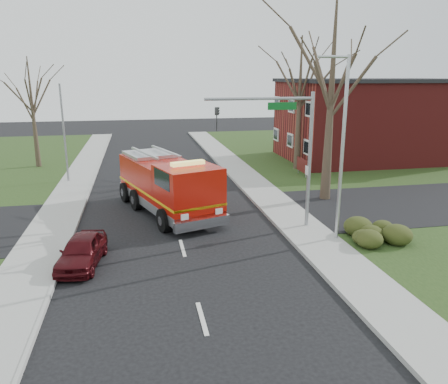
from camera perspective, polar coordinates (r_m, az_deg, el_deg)
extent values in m
plane|color=black|center=(19.93, -5.45, -7.32)|extent=(120.00, 120.00, 0.00)
cube|color=#989993|center=(21.36, 11.41, -5.78)|extent=(2.40, 80.00, 0.15)
cube|color=#989993|center=(20.32, -23.29, -7.87)|extent=(2.40, 80.00, 0.15)
cube|color=maroon|center=(42.06, 18.57, 8.73)|extent=(15.00, 10.00, 7.00)
cube|color=black|center=(41.86, 18.99, 13.63)|extent=(15.40, 10.40, 0.30)
cube|color=silver|center=(39.08, 8.65, 6.69)|extent=(0.12, 1.40, 1.20)
cube|color=#561614|center=(33.86, 10.19, 3.46)|extent=(0.12, 2.00, 1.00)
cylinder|color=gray|center=(33.23, 10.65, 2.42)|extent=(0.08, 0.08, 0.90)
cylinder|color=gray|center=(34.68, 9.68, 3.00)|extent=(0.08, 0.08, 0.90)
ellipsoid|color=#2D3714|center=(21.57, 19.41, -4.72)|extent=(2.80, 2.00, 0.90)
cone|color=#382D21|center=(26.87, 13.76, 11.30)|extent=(0.64, 0.64, 12.00)
cone|color=#382D21|center=(35.78, 9.81, 11.13)|extent=(0.56, 0.56, 10.50)
cone|color=#382D21|center=(39.36, -23.67, 9.34)|extent=(0.44, 0.44, 9.00)
cylinder|color=gray|center=(21.90, 11.10, 3.81)|extent=(0.18, 0.18, 6.80)
cylinder|color=gray|center=(20.67, 4.70, 12.06)|extent=(5.20, 0.14, 0.14)
cube|color=#0C591E|center=(21.02, 7.62, 11.07)|extent=(1.40, 0.06, 0.35)
imported|color=black|center=(20.24, -0.88, 11.05)|extent=(0.22, 0.18, 1.10)
cylinder|color=#B7BABF|center=(20.25, 15.18, 4.97)|extent=(0.16, 0.16, 8.40)
cylinder|color=#B7BABF|center=(19.68, 14.11, 16.77)|extent=(1.40, 0.12, 0.12)
cylinder|color=gray|center=(33.00, -20.15, 7.07)|extent=(0.14, 0.14, 7.00)
cube|color=#AA1107|center=(25.84, -8.58, 1.74)|extent=(4.49, 6.27, 2.29)
cube|color=#AA1107|center=(22.11, -4.66, 0.03)|extent=(3.59, 3.59, 2.61)
cube|color=#B7BABF|center=(24.90, -7.39, -0.93)|extent=(5.40, 8.96, 0.49)
cube|color=#E5B20C|center=(24.74, -7.44, 0.41)|extent=(5.41, 8.97, 0.13)
cube|color=black|center=(20.86, -3.30, 1.46)|extent=(2.44, 0.91, 0.93)
cube|color=#E5D866|center=(21.77, -4.74, 3.77)|extent=(1.77, 0.92, 0.20)
cylinder|color=black|center=(21.84, -7.84, -3.69)|extent=(0.74, 1.26, 1.20)
cylinder|color=black|center=(22.97, -1.28, -2.60)|extent=(0.74, 1.26, 1.20)
cylinder|color=black|center=(27.47, -12.74, -0.02)|extent=(0.74, 1.26, 1.20)
cylinder|color=black|center=(28.38, -7.28, 0.72)|extent=(0.74, 1.26, 1.20)
imported|color=#3E0A0E|center=(18.85, -18.07, -7.30)|extent=(2.07, 3.90, 1.26)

